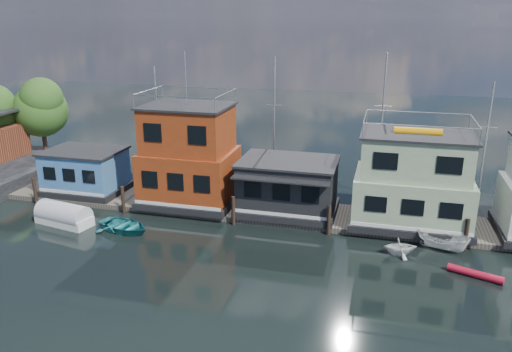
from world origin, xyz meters
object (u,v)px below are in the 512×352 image
(houseboat_red, at_px, (189,157))
(houseboat_green, at_px, (413,181))
(dinghy_teal, at_px, (124,226))
(motorboat, at_px, (443,241))
(tarp_runabout, at_px, (64,216))
(houseboat_blue, at_px, (86,171))
(houseboat_dark, at_px, (288,186))
(dinghy_white, at_px, (400,246))
(red_kayak, at_px, (475,274))

(houseboat_red, relative_size, houseboat_green, 1.41)
(houseboat_red, height_order, dinghy_teal, houseboat_red)
(motorboat, xyz_separation_m, dinghy_teal, (-21.78, -2.64, -0.23))
(tarp_runabout, bearing_deg, houseboat_blue, 118.18)
(tarp_runabout, bearing_deg, houseboat_red, 48.54)
(houseboat_green, xyz_separation_m, motorboat, (2.05, -3.31, -2.89))
(houseboat_red, height_order, houseboat_dark, houseboat_red)
(houseboat_red, xyz_separation_m, tarp_runabout, (-7.68, -5.89, -3.44))
(houseboat_blue, relative_size, houseboat_dark, 0.86)
(houseboat_blue, bearing_deg, houseboat_green, 0.00)
(houseboat_red, bearing_deg, houseboat_green, 0.00)
(houseboat_red, height_order, dinghy_white, houseboat_red)
(dinghy_teal, bearing_deg, houseboat_dark, -46.83)
(tarp_runabout, bearing_deg, red_kayak, 9.61)
(houseboat_red, relative_size, motorboat, 3.49)
(dinghy_teal, bearing_deg, houseboat_red, -10.42)
(houseboat_dark, relative_size, houseboat_green, 0.88)
(houseboat_dark, bearing_deg, tarp_runabout, -159.46)
(tarp_runabout, xyz_separation_m, dinghy_teal, (4.95, -0.05, -0.24))
(tarp_runabout, xyz_separation_m, dinghy_white, (23.99, 1.21, -0.08))
(red_kayak, xyz_separation_m, dinghy_teal, (-23.36, 0.65, 0.19))
(houseboat_red, bearing_deg, red_kayak, -17.73)
(houseboat_dark, xyz_separation_m, houseboat_green, (9.00, 0.02, 1.13))
(houseboat_green, bearing_deg, dinghy_teal, -163.23)
(tarp_runabout, bearing_deg, dinghy_white, 13.91)
(dinghy_teal, bearing_deg, red_kayak, -77.34)
(tarp_runabout, bearing_deg, dinghy_teal, 10.42)
(houseboat_green, relative_size, red_kayak, 2.68)
(houseboat_blue, height_order, dinghy_white, houseboat_blue)
(tarp_runabout, xyz_separation_m, motorboat, (26.73, 2.58, -0.00))
(houseboat_green, bearing_deg, tarp_runabout, -166.57)
(tarp_runabout, distance_m, red_kayak, 28.32)
(houseboat_blue, distance_m, red_kayak, 30.90)
(red_kayak, bearing_deg, houseboat_blue, -172.19)
(tarp_runabout, distance_m, dinghy_teal, 4.95)
(red_kayak, height_order, dinghy_teal, dinghy_teal)
(houseboat_red, xyz_separation_m, red_kayak, (20.63, -6.60, -3.87))
(houseboat_blue, distance_m, tarp_runabout, 6.36)
(tarp_runabout, xyz_separation_m, red_kayak, (28.31, -0.70, -0.43))
(houseboat_green, height_order, tarp_runabout, houseboat_green)
(red_kayak, relative_size, dinghy_teal, 0.77)
(motorboat, xyz_separation_m, dinghy_white, (-2.74, -1.38, -0.08))
(houseboat_red, distance_m, tarp_runabout, 10.28)
(motorboat, xyz_separation_m, red_kayak, (1.57, -3.29, -0.43))
(houseboat_green, bearing_deg, red_kayak, -61.21)
(houseboat_blue, relative_size, motorboat, 1.88)
(houseboat_green, xyz_separation_m, red_kayak, (3.63, -6.60, -3.32))
(houseboat_red, height_order, tarp_runabout, houseboat_red)
(motorboat, relative_size, dinghy_teal, 0.83)
(houseboat_blue, xyz_separation_m, houseboat_green, (26.50, 0.00, 1.34))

